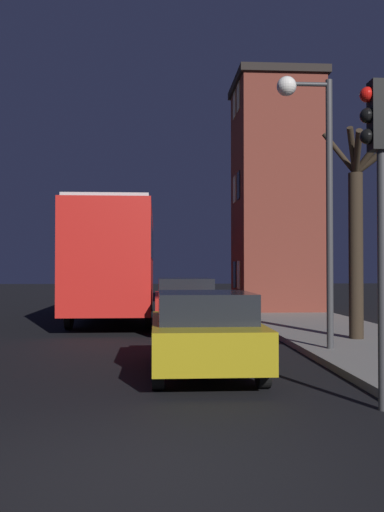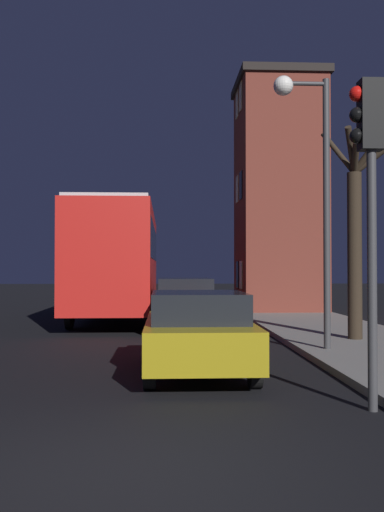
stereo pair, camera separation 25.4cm
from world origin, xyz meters
name	(u,v)px [view 2 (the right image)]	position (x,y,z in m)	size (l,w,h in m)	color
ground_plane	(128,476)	(0.00, 0.00, 0.00)	(120.00, 120.00, 0.00)	black
brick_building	(279,193)	(4.95, 17.91, 4.84)	(3.47, 3.91, 9.38)	brown
streetlamp	(310,161)	(3.33, 6.66, 4.04)	(1.18, 0.41, 5.67)	#38383A
traffic_light	(369,172)	(2.91, 2.09, 3.02)	(0.43, 0.24, 4.20)	#38383A
bare_tree	(356,232)	(4.82, 8.20, 2.65)	(1.71, 1.36, 4.96)	#2D2319
bus	(119,255)	(-1.33, 15.43, 2.28)	(2.53, 10.55, 3.85)	red
car_near_lane	(198,331)	(0.88, 4.74, 0.73)	(1.75, 3.96, 1.40)	olive
car_mid_lane	(185,303)	(0.89, 11.62, 0.79)	(1.71, 4.66, 1.51)	#B21E19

